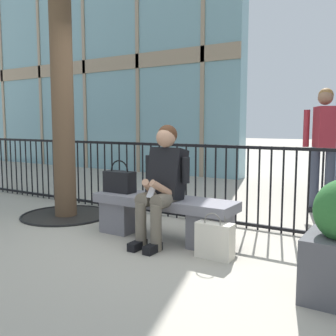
{
  "coord_description": "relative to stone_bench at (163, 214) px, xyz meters",
  "views": [
    {
      "loc": [
        2.17,
        -3.36,
        1.21
      ],
      "look_at": [
        0.0,
        0.1,
        0.75
      ],
      "focal_mm": 40.95,
      "sensor_mm": 36.0,
      "label": 1
    }
  ],
  "objects": [
    {
      "name": "ground_plane",
      "position": [
        0.0,
        0.0,
        -0.27
      ],
      "size": [
        60.0,
        60.0,
        0.0
      ],
      "primitive_type": "plane",
      "color": "#A8A091"
    },
    {
      "name": "plaza_railing",
      "position": [
        0.0,
        0.86,
        0.22
      ],
      "size": [
        9.7,
        0.04,
        0.97
      ],
      "color": "black",
      "rests_on": "ground"
    },
    {
      "name": "bystander_at_railing",
      "position": [
        1.18,
        2.26,
        0.73
      ],
      "size": [
        0.55,
        0.44,
        1.71
      ],
      "color": "#383D4C",
      "rests_on": "ground"
    },
    {
      "name": "seated_person_with_phone",
      "position": [
        0.07,
        -0.13,
        0.38
      ],
      "size": [
        0.52,
        0.66,
        1.21
      ],
      "color": "#6B6051",
      "rests_on": "ground"
    },
    {
      "name": "building_facade_left",
      "position": [
        -5.53,
        4.77,
        4.24
      ],
      "size": [
        9.14,
        0.43,
        9.0
      ],
      "color": "#729EA8",
      "rests_on": "ground"
    },
    {
      "name": "handbag_on_bench",
      "position": [
        -0.58,
        -0.01,
        0.31
      ],
      "size": [
        0.36,
        0.17,
        0.37
      ],
      "color": "black",
      "rests_on": "stone_bench"
    },
    {
      "name": "shopping_bag",
      "position": [
        0.73,
        -0.26,
        -0.1
      ],
      "size": [
        0.34,
        0.15,
        0.43
      ],
      "color": "beige",
      "rests_on": "ground"
    },
    {
      "name": "stone_bench",
      "position": [
        0.0,
        0.0,
        0.0
      ],
      "size": [
        1.6,
        0.44,
        0.45
      ],
      "color": "slate",
      "rests_on": "ground"
    }
  ]
}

